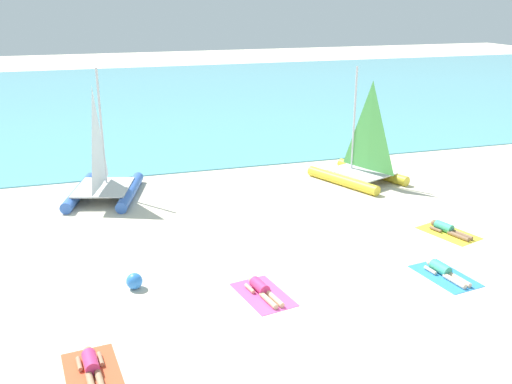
{
  "coord_description": "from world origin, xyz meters",
  "views": [
    {
      "loc": [
        -5.48,
        -11.99,
        7.49
      ],
      "look_at": [
        0.0,
        5.57,
        1.2
      ],
      "focal_mm": 40.6,
      "sensor_mm": 36.0,
      "label": 1
    }
  ],
  "objects_px": {
    "sunbather_rightmost": "(447,229)",
    "towel_center_left": "(263,295)",
    "sunbather_center_left": "(262,289)",
    "towel_center_right": "(445,276)",
    "sunbather_leftmost": "(92,367)",
    "towel_rightmost": "(448,233)",
    "sailboat_yellow": "(360,165)",
    "sunbather_center_right": "(444,271)",
    "towel_leftmost": "(93,373)",
    "sailboat_blue": "(103,180)",
    "beach_ball": "(134,281)"
  },
  "relations": [
    {
      "from": "sunbather_rightmost",
      "to": "towel_center_left",
      "type": "bearing_deg",
      "value": 179.9
    },
    {
      "from": "sunbather_center_left",
      "to": "towel_center_right",
      "type": "bearing_deg",
      "value": -16.57
    },
    {
      "from": "sunbather_leftmost",
      "to": "towel_center_right",
      "type": "xyz_separation_m",
      "value": [
        9.65,
        1.55,
        -0.13
      ]
    },
    {
      "from": "sunbather_center_left",
      "to": "towel_rightmost",
      "type": "bearing_deg",
      "value": 5.69
    },
    {
      "from": "sailboat_yellow",
      "to": "sunbather_center_right",
      "type": "relative_size",
      "value": 3.04
    },
    {
      "from": "towel_leftmost",
      "to": "sunbather_leftmost",
      "type": "bearing_deg",
      "value": 95.95
    },
    {
      "from": "sailboat_yellow",
      "to": "towel_center_right",
      "type": "xyz_separation_m",
      "value": [
        -1.7,
        -8.6,
        -0.7
      ]
    },
    {
      "from": "sailboat_blue",
      "to": "sunbather_center_left",
      "type": "xyz_separation_m",
      "value": [
        3.52,
        -9.06,
        -0.6
      ]
    },
    {
      "from": "sunbather_center_left",
      "to": "towel_center_right",
      "type": "relative_size",
      "value": 0.82
    },
    {
      "from": "towel_leftmost",
      "to": "sunbather_rightmost",
      "type": "height_order",
      "value": "sunbather_rightmost"
    },
    {
      "from": "towel_leftmost",
      "to": "beach_ball",
      "type": "xyz_separation_m",
      "value": [
        1.24,
        3.49,
        0.21
      ]
    },
    {
      "from": "sailboat_blue",
      "to": "sunbather_center_left",
      "type": "distance_m",
      "value": 9.73
    },
    {
      "from": "sunbather_leftmost",
      "to": "towel_center_left",
      "type": "relative_size",
      "value": 0.83
    },
    {
      "from": "towel_center_right",
      "to": "sunbather_center_right",
      "type": "distance_m",
      "value": 0.14
    },
    {
      "from": "towel_center_left",
      "to": "towel_center_right",
      "type": "bearing_deg",
      "value": -5.58
    },
    {
      "from": "sailboat_yellow",
      "to": "towel_rightmost",
      "type": "bearing_deg",
      "value": -110.5
    },
    {
      "from": "sunbather_center_right",
      "to": "beach_ball",
      "type": "distance_m",
      "value": 8.58
    },
    {
      "from": "sailboat_blue",
      "to": "towel_center_right",
      "type": "xyz_separation_m",
      "value": [
        8.73,
        -9.63,
        -0.73
      ]
    },
    {
      "from": "towel_center_right",
      "to": "beach_ball",
      "type": "height_order",
      "value": "beach_ball"
    },
    {
      "from": "sunbather_leftmost",
      "to": "sunbather_rightmost",
      "type": "relative_size",
      "value": 1.02
    },
    {
      "from": "sailboat_yellow",
      "to": "beach_ball",
      "type": "bearing_deg",
      "value": -169.12
    },
    {
      "from": "towel_rightmost",
      "to": "sunbather_rightmost",
      "type": "xyz_separation_m",
      "value": [
        -0.02,
        0.06,
        0.13
      ]
    },
    {
      "from": "sailboat_yellow",
      "to": "sunbather_leftmost",
      "type": "relative_size",
      "value": 3.04
    },
    {
      "from": "sunbather_center_left",
      "to": "towel_center_right",
      "type": "height_order",
      "value": "sunbather_center_left"
    },
    {
      "from": "towel_leftmost",
      "to": "sunbather_leftmost",
      "type": "height_order",
      "value": "sunbather_leftmost"
    },
    {
      "from": "sunbather_leftmost",
      "to": "sunbather_center_right",
      "type": "xyz_separation_m",
      "value": [
        9.64,
        1.62,
        0.0
      ]
    },
    {
      "from": "sunbather_rightmost",
      "to": "beach_ball",
      "type": "height_order",
      "value": "beach_ball"
    },
    {
      "from": "sailboat_blue",
      "to": "sunbather_rightmost",
      "type": "height_order",
      "value": "sailboat_blue"
    },
    {
      "from": "sunbather_leftmost",
      "to": "towel_center_right",
      "type": "distance_m",
      "value": 9.77
    },
    {
      "from": "sunbather_center_left",
      "to": "sailboat_blue",
      "type": "bearing_deg",
      "value": 100.92
    },
    {
      "from": "towel_leftmost",
      "to": "sunbather_rightmost",
      "type": "distance_m",
      "value": 12.34
    },
    {
      "from": "towel_center_left",
      "to": "sailboat_yellow",
      "type": "bearing_deg",
      "value": 49.5
    },
    {
      "from": "sailboat_yellow",
      "to": "sunbather_leftmost",
      "type": "height_order",
      "value": "sailboat_yellow"
    },
    {
      "from": "towel_center_left",
      "to": "beach_ball",
      "type": "height_order",
      "value": "beach_ball"
    },
    {
      "from": "sailboat_blue",
      "to": "sunbather_rightmost",
      "type": "distance_m",
      "value": 12.73
    },
    {
      "from": "sunbather_leftmost",
      "to": "towel_rightmost",
      "type": "relative_size",
      "value": 0.83
    },
    {
      "from": "sunbather_leftmost",
      "to": "sunbather_center_right",
      "type": "bearing_deg",
      "value": 3.58
    },
    {
      "from": "towel_center_left",
      "to": "sunbather_center_left",
      "type": "distance_m",
      "value": 0.14
    },
    {
      "from": "sailboat_blue",
      "to": "towel_center_left",
      "type": "distance_m",
      "value": 9.81
    },
    {
      "from": "towel_center_left",
      "to": "sunbather_center_right",
      "type": "bearing_deg",
      "value": -4.86
    },
    {
      "from": "sailboat_yellow",
      "to": "sunbather_rightmost",
      "type": "bearing_deg",
      "value": -110.67
    },
    {
      "from": "sailboat_yellow",
      "to": "sunbather_leftmost",
      "type": "distance_m",
      "value": 15.24
    },
    {
      "from": "towel_rightmost",
      "to": "beach_ball",
      "type": "relative_size",
      "value": 4.33
    },
    {
      "from": "towel_leftmost",
      "to": "sunbather_rightmost",
      "type": "xyz_separation_m",
      "value": [
        11.56,
        4.31,
        0.13
      ]
    },
    {
      "from": "sunbather_leftmost",
      "to": "sunbather_center_left",
      "type": "xyz_separation_m",
      "value": [
        4.43,
        2.13,
        0.0
      ]
    },
    {
      "from": "sunbather_leftmost",
      "to": "sunbather_center_left",
      "type": "bearing_deg",
      "value": 19.68
    },
    {
      "from": "towel_leftmost",
      "to": "sailboat_yellow",
      "type": "bearing_deg",
      "value": 42.0
    },
    {
      "from": "towel_leftmost",
      "to": "sunbather_leftmost",
      "type": "xyz_separation_m",
      "value": [
        -0.01,
        0.07,
        0.13
      ]
    },
    {
      "from": "sunbather_center_right",
      "to": "sunbather_rightmost",
      "type": "relative_size",
      "value": 1.02
    },
    {
      "from": "sailboat_yellow",
      "to": "sunbather_center_right",
      "type": "xyz_separation_m",
      "value": [
        -1.71,
        -8.53,
        -0.58
      ]
    }
  ]
}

